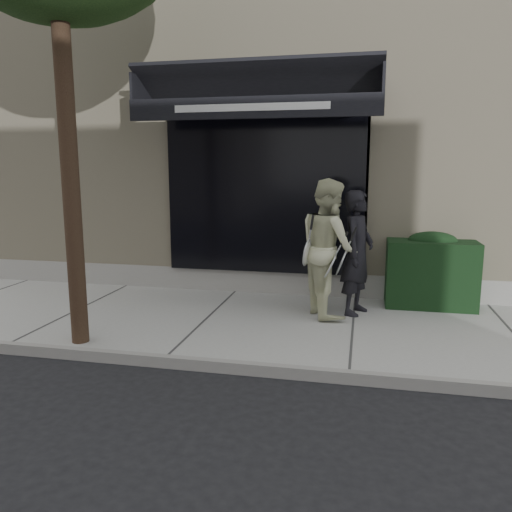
# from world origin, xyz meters

# --- Properties ---
(ground) EXTENTS (80.00, 80.00, 0.00)m
(ground) POSITION_xyz_m (0.00, 0.00, 0.00)
(ground) COLOR black
(ground) RESTS_ON ground
(sidewalk) EXTENTS (20.00, 3.00, 0.12)m
(sidewalk) POSITION_xyz_m (0.00, 0.00, 0.06)
(sidewalk) COLOR #9B9A96
(sidewalk) RESTS_ON ground
(curb) EXTENTS (20.00, 0.10, 0.14)m
(curb) POSITION_xyz_m (0.00, -1.55, 0.07)
(curb) COLOR gray
(curb) RESTS_ON ground
(building_facade) EXTENTS (14.30, 8.04, 5.64)m
(building_facade) POSITION_xyz_m (-0.01, 4.96, 2.74)
(building_facade) COLOR beige
(building_facade) RESTS_ON ground
(hedge) EXTENTS (1.30, 0.70, 1.14)m
(hedge) POSITION_xyz_m (1.10, 1.25, 0.66)
(hedge) COLOR black
(hedge) RESTS_ON sidewalk
(pedestrian_front) EXTENTS (0.76, 0.93, 1.76)m
(pedestrian_front) POSITION_xyz_m (0.02, 0.61, 1.00)
(pedestrian_front) COLOR black
(pedestrian_front) RESTS_ON sidewalk
(pedestrian_back) EXTENTS (1.05, 1.15, 1.93)m
(pedestrian_back) POSITION_xyz_m (-0.38, 0.47, 1.08)
(pedestrian_back) COLOR beige
(pedestrian_back) RESTS_ON sidewalk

